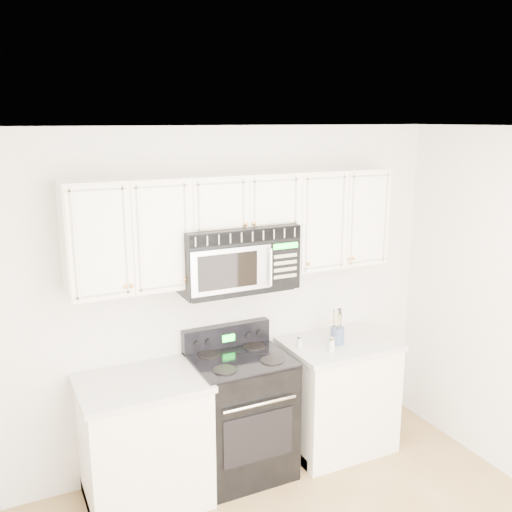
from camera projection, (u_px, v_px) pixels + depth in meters
room at (369, 394)px, 2.86m from camera, size 3.51×3.51×2.61m
base_cabinet_left at (144, 445)px, 3.98m from camera, size 0.86×0.65×0.92m
base_cabinet_right at (337, 398)px, 4.66m from camera, size 0.86×0.65×0.92m
range at (240, 413)px, 4.30m from camera, size 0.71×0.65×1.11m
upper_cabinets at (239, 221)px, 4.10m from camera, size 2.44×0.37×0.75m
microwave at (235, 257)px, 4.09m from camera, size 0.84×0.47×0.47m
utensil_crock at (337, 335)px, 4.47m from camera, size 0.11×0.11×0.29m
shaker_salt at (300, 342)px, 4.40m from camera, size 0.04×0.04×0.10m
shaker_pepper at (332, 345)px, 4.32m from camera, size 0.05×0.05×0.11m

